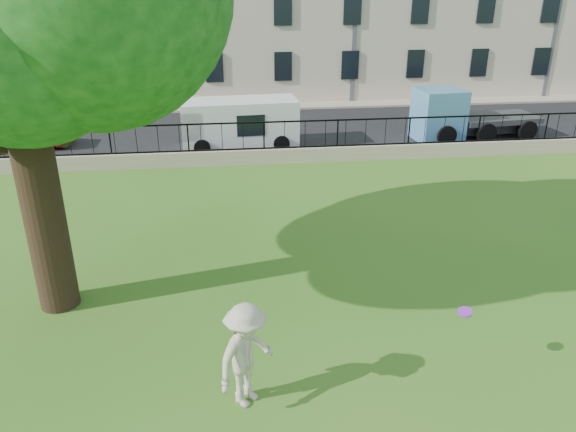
{
  "coord_description": "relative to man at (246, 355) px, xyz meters",
  "views": [
    {
      "loc": [
        -1.61,
        -9.78,
        7.27
      ],
      "look_at": [
        -0.03,
        3.5,
        1.37
      ],
      "focal_mm": 35.0,
      "sensor_mm": 36.0,
      "label": 1
    }
  ],
  "objects": [
    {
      "name": "iron_railing",
      "position": [
        1.4,
        13.7,
        0.13
      ],
      "size": [
        50.0,
        0.05,
        1.13
      ],
      "color": "black",
      "rests_on": "retaining_wall"
    },
    {
      "name": "sidewalk",
      "position": [
        1.4,
        23.6,
        -0.96
      ],
      "size": [
        60.0,
        1.4,
        0.12
      ],
      "primitive_type": "cube",
      "color": "gray",
      "rests_on": "ground"
    },
    {
      "name": "blue_truck",
      "position": [
        11.35,
        16.38,
        0.14
      ],
      "size": [
        5.72,
        2.51,
        2.33
      ],
      "primitive_type": "cube",
      "rotation": [
        0.0,
        0.0,
        0.1
      ],
      "color": "#508ABC",
      "rests_on": "street"
    },
    {
      "name": "frisbee",
      "position": [
        4.13,
        0.34,
        0.36
      ],
      "size": [
        0.32,
        0.32,
        0.12
      ],
      "primitive_type": "cylinder",
      "rotation": [
        0.21,
        -0.14,
        -0.22
      ],
      "color": "purple"
    },
    {
      "name": "retaining_wall",
      "position": [
        1.4,
        13.7,
        -0.72
      ],
      "size": [
        50.0,
        0.4,
        0.6
      ],
      "primitive_type": "cube",
      "color": "gray",
      "rests_on": "ground"
    },
    {
      "name": "red_sedan",
      "position": [
        -8.98,
        17.1,
        -0.36
      ],
      "size": [
        4.03,
        1.46,
        1.32
      ],
      "primitive_type": "imported",
      "rotation": [
        0.0,
        0.0,
        1.56
      ],
      "color": "maroon",
      "rests_on": "street"
    },
    {
      "name": "ground",
      "position": [
        1.4,
        1.7,
        -1.02
      ],
      "size": [
        120.0,
        120.0,
        0.0
      ],
      "primitive_type": "plane",
      "color": "#2C6017",
      "rests_on": "ground"
    },
    {
      "name": "white_van",
      "position": [
        0.51,
        16.1,
        0.03
      ],
      "size": [
        5.12,
        2.25,
        2.1
      ],
      "primitive_type": "cube",
      "rotation": [
        0.0,
        0.0,
        0.06
      ],
      "color": "silver",
      "rests_on": "street"
    },
    {
      "name": "man",
      "position": [
        0.0,
        0.0,
        0.0
      ],
      "size": [
        1.46,
        1.48,
        2.05
      ],
      "primitive_type": "imported",
      "rotation": [
        0.0,
        0.0,
        0.81
      ],
      "color": "#BEB29B",
      "rests_on": "ground"
    },
    {
      "name": "street",
      "position": [
        1.4,
        18.4,
        -1.02
      ],
      "size": [
        60.0,
        9.0,
        0.01
      ],
      "primitive_type": "cube",
      "color": "black",
      "rests_on": "ground"
    }
  ]
}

